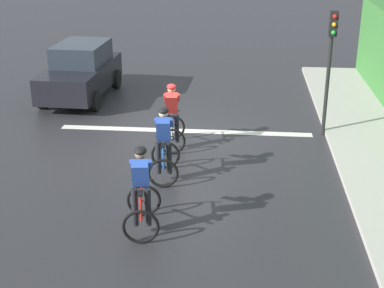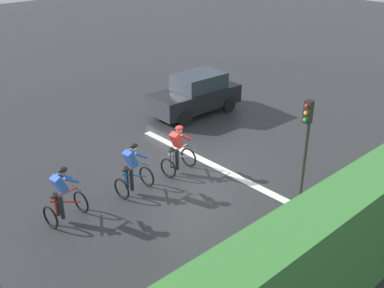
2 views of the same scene
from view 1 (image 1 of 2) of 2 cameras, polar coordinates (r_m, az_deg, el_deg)
The scene contains 7 objects.
ground_plane at distance 14.86m, azimuth -0.99°, elevation 0.48°, with size 80.00×80.00×0.00m, color #28282B.
road_marking_stop_line at distance 15.47m, azimuth -0.72°, elevation 1.37°, with size 7.00×0.30×0.01m, color silver.
cyclist_lead at distance 10.30m, azimuth -5.21°, elevation -4.95°, with size 0.80×1.15×1.66m.
cyclist_second at distance 12.34m, azimuth -2.91°, elevation -0.18°, with size 0.77×1.14×1.66m.
cyclist_mid at distance 14.08m, azimuth -2.08°, elevation 2.69°, with size 0.81×1.15×1.66m.
car_black at distance 18.64m, azimuth -11.31°, elevation 7.34°, with size 2.00×4.16×1.76m.
traffic_light_near_crossing at distance 14.96m, azimuth 14.01°, elevation 8.89°, with size 0.20×0.31×3.34m.
Camera 1 is at (-1.56, 13.75, 5.44)m, focal length 51.99 mm.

